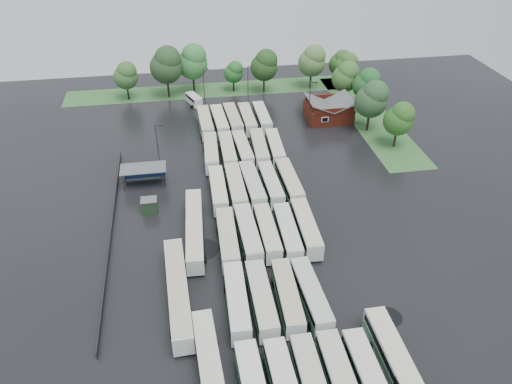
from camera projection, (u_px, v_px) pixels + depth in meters
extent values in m
plane|color=black|center=(256.00, 249.00, 76.95)|extent=(160.00, 160.00, 0.00)
cube|color=maroon|center=(328.00, 113.00, 114.37)|extent=(10.00, 8.00, 3.40)
cube|color=#4C4F51|center=(319.00, 103.00, 112.58)|extent=(5.07, 8.60, 2.19)
cube|color=#4C4F51|center=(340.00, 101.00, 113.26)|extent=(5.07, 8.60, 2.19)
cube|color=maroon|center=(334.00, 111.00, 109.87)|extent=(9.00, 0.20, 1.20)
cube|color=silver|center=(325.00, 120.00, 110.61)|extent=(1.60, 0.12, 1.20)
cylinder|color=#2D2D30|center=(124.00, 183.00, 89.55)|extent=(0.16, 0.16, 3.40)
cylinder|color=#2D2D30|center=(164.00, 179.00, 90.54)|extent=(0.16, 0.16, 3.40)
cylinder|color=#2D2D30|center=(125.00, 174.00, 92.17)|extent=(0.16, 0.16, 3.40)
cylinder|color=#2D2D30|center=(164.00, 170.00, 93.16)|extent=(0.16, 0.16, 3.40)
cube|color=#4C4F51|center=(143.00, 168.00, 90.35)|extent=(8.20, 4.20, 0.15)
cube|color=navy|center=(144.00, 172.00, 92.97)|extent=(7.60, 0.08, 2.60)
cube|color=#19311B|center=(149.00, 206.00, 84.36)|extent=(2.50, 2.00, 2.50)
cube|color=#4C4F51|center=(149.00, 200.00, 83.64)|extent=(2.70, 2.20, 0.12)
cube|color=#2E5E2B|center=(223.00, 89.00, 130.33)|extent=(80.00, 10.00, 0.01)
cube|color=#2E5E2B|center=(369.00, 116.00, 116.68)|extent=(10.00, 50.00, 0.01)
cube|color=#2D2D30|center=(112.00, 229.00, 80.13)|extent=(0.10, 50.00, 1.20)
cylinder|color=black|center=(249.00, 371.00, 58.09)|extent=(2.63, 0.99, 0.99)
cube|color=beige|center=(286.00, 382.00, 53.56)|extent=(2.69, 11.98, 0.12)
cylinder|color=black|center=(278.00, 369.00, 58.38)|extent=(2.61, 0.98, 0.98)
cube|color=black|center=(313.00, 383.00, 54.50)|extent=(2.76, 11.89, 0.91)
cube|color=#B2AC9D|center=(313.00, 378.00, 54.00)|extent=(2.60, 12.01, 0.12)
cylinder|color=black|center=(303.00, 365.00, 58.84)|extent=(2.63, 0.99, 0.99)
cube|color=silver|center=(341.00, 383.00, 55.09)|extent=(2.75, 12.67, 2.90)
cube|color=black|center=(341.00, 380.00, 54.77)|extent=(2.81, 12.16, 0.93)
cube|color=#B6B19F|center=(342.00, 375.00, 54.26)|extent=(2.64, 12.29, 0.13)
cylinder|color=black|center=(329.00, 361.00, 59.22)|extent=(2.69, 1.01, 1.01)
cube|color=silver|center=(369.00, 380.00, 55.48)|extent=(2.64, 12.36, 2.83)
cube|color=black|center=(370.00, 377.00, 55.16)|extent=(2.70, 11.87, 0.91)
cube|color=#337D45|center=(368.00, 384.00, 55.82)|extent=(2.69, 12.12, 0.62)
cube|color=beige|center=(371.00, 372.00, 54.66)|extent=(2.54, 11.99, 0.12)
cylinder|color=black|center=(356.00, 359.00, 59.50)|extent=(2.62, 0.99, 0.99)
cube|color=silver|center=(237.00, 302.00, 65.30)|extent=(3.00, 12.47, 2.84)
cube|color=black|center=(237.00, 299.00, 64.98)|extent=(3.05, 11.97, 0.91)
cube|color=#217330|center=(237.00, 305.00, 65.65)|extent=(3.05, 12.22, 0.62)
cube|color=beige|center=(237.00, 294.00, 64.48)|extent=(2.89, 12.09, 0.12)
cylinder|color=black|center=(241.00, 332.00, 62.84)|extent=(2.63, 0.99, 0.99)
cylinder|color=black|center=(233.00, 288.00, 69.34)|extent=(2.63, 0.99, 0.99)
cube|color=silver|center=(261.00, 299.00, 65.62)|extent=(2.63, 12.42, 2.84)
cube|color=black|center=(261.00, 296.00, 65.30)|extent=(2.69, 11.93, 0.91)
cube|color=#2B703D|center=(261.00, 303.00, 65.97)|extent=(2.68, 12.17, 0.63)
cube|color=#B7B3A0|center=(261.00, 291.00, 64.80)|extent=(2.53, 12.05, 0.12)
cylinder|color=black|center=(267.00, 330.00, 63.15)|extent=(2.64, 0.99, 0.99)
cylinder|color=black|center=(256.00, 286.00, 69.66)|extent=(2.64, 0.99, 0.99)
cube|color=silver|center=(287.00, 297.00, 66.07)|extent=(2.94, 12.20, 2.78)
cube|color=black|center=(287.00, 294.00, 65.76)|extent=(2.98, 11.72, 0.89)
cube|color=#1B7936|center=(287.00, 300.00, 66.41)|extent=(2.98, 11.96, 0.61)
cube|color=tan|center=(288.00, 289.00, 65.27)|extent=(2.82, 11.84, 0.12)
cylinder|color=black|center=(293.00, 326.00, 63.66)|extent=(2.58, 0.97, 0.97)
cylinder|color=black|center=(281.00, 284.00, 70.03)|extent=(2.58, 0.97, 0.97)
cube|color=silver|center=(311.00, 295.00, 66.32)|extent=(3.03, 12.28, 2.79)
cube|color=black|center=(311.00, 292.00, 66.01)|extent=(3.07, 11.79, 0.89)
cube|color=#1E7332|center=(311.00, 298.00, 66.66)|extent=(3.07, 12.04, 0.61)
cube|color=#B2B0AB|center=(311.00, 287.00, 65.52)|extent=(2.91, 11.91, 0.12)
cylinder|color=black|center=(318.00, 325.00, 63.90)|extent=(2.59, 0.97, 0.97)
cylinder|color=black|center=(303.00, 282.00, 70.30)|extent=(2.59, 0.97, 0.97)
cube|color=silver|center=(228.00, 239.00, 76.00)|extent=(2.99, 12.72, 2.90)
cube|color=black|center=(227.00, 236.00, 75.68)|extent=(3.04, 12.21, 0.93)
cube|color=#227236|center=(228.00, 242.00, 76.35)|extent=(3.03, 12.47, 0.64)
cube|color=#B5AE8F|center=(227.00, 231.00, 75.16)|extent=(2.87, 12.33, 0.13)
cylinder|color=black|center=(231.00, 264.00, 73.49)|extent=(2.69, 1.01, 1.01)
cylinder|color=black|center=(225.00, 230.00, 80.12)|extent=(2.69, 1.01, 1.01)
cube|color=silver|center=(248.00, 234.00, 76.94)|extent=(2.85, 12.67, 2.89)
cube|color=black|center=(248.00, 231.00, 76.62)|extent=(2.90, 12.16, 0.93)
cube|color=#1D7437|center=(248.00, 238.00, 77.30)|extent=(2.89, 12.41, 0.64)
cube|color=#BCB8AC|center=(248.00, 227.00, 76.11)|extent=(2.73, 12.29, 0.13)
cylinder|color=black|center=(252.00, 259.00, 74.44)|extent=(2.68, 1.01, 1.01)
cylinder|color=black|center=(244.00, 226.00, 81.06)|extent=(2.68, 1.01, 1.01)
cube|color=silver|center=(267.00, 233.00, 77.44)|extent=(2.53, 12.04, 2.76)
cube|color=black|center=(267.00, 230.00, 77.13)|extent=(2.59, 11.56, 0.88)
cube|color=#27733B|center=(267.00, 236.00, 77.77)|extent=(2.58, 11.80, 0.61)
cube|color=beige|center=(267.00, 225.00, 76.64)|extent=(2.43, 11.68, 0.12)
cylinder|color=black|center=(272.00, 256.00, 75.05)|extent=(2.56, 0.96, 0.96)
cylinder|color=black|center=(263.00, 225.00, 81.36)|extent=(2.56, 0.96, 0.96)
cube|color=silver|center=(287.00, 233.00, 77.38)|extent=(2.86, 12.30, 2.80)
cube|color=black|center=(287.00, 230.00, 77.07)|extent=(2.91, 11.81, 0.90)
cube|color=#237938|center=(287.00, 236.00, 77.72)|extent=(2.91, 12.05, 0.62)
cube|color=beige|center=(288.00, 225.00, 76.57)|extent=(2.75, 11.93, 0.12)
cylinder|color=black|center=(293.00, 256.00, 74.95)|extent=(2.60, 0.98, 0.98)
cylinder|color=black|center=(282.00, 225.00, 81.37)|extent=(2.60, 0.98, 0.98)
cube|color=silver|center=(306.00, 228.00, 78.26)|extent=(2.98, 12.62, 2.88)
cube|color=black|center=(306.00, 225.00, 77.94)|extent=(3.02, 12.12, 0.92)
cube|color=#2D7D42|center=(306.00, 231.00, 78.62)|extent=(3.02, 12.37, 0.63)
cube|color=beige|center=(307.00, 220.00, 77.43)|extent=(2.86, 12.24, 0.13)
cylinder|color=black|center=(312.00, 252.00, 75.77)|extent=(2.67, 1.00, 1.00)
cylinder|color=black|center=(300.00, 220.00, 82.36)|extent=(2.67, 1.00, 1.00)
cube|color=silver|center=(218.00, 190.00, 87.32)|extent=(2.73, 12.25, 2.80)
cube|color=black|center=(218.00, 187.00, 87.01)|extent=(2.79, 11.76, 0.90)
cube|color=#367C49|center=(218.00, 193.00, 87.66)|extent=(2.78, 12.00, 0.62)
cube|color=beige|center=(218.00, 183.00, 86.52)|extent=(2.63, 11.88, 0.12)
cylinder|color=black|center=(221.00, 209.00, 84.90)|extent=(2.59, 0.98, 0.98)
cylinder|color=black|center=(216.00, 185.00, 91.30)|extent=(2.59, 0.98, 0.98)
cube|color=silver|center=(236.00, 188.00, 87.90)|extent=(2.63, 12.61, 2.89)
cube|color=black|center=(236.00, 185.00, 87.58)|extent=(2.69, 12.10, 0.92)
cube|color=#2F7C44|center=(236.00, 191.00, 88.25)|extent=(2.68, 12.35, 0.64)
cube|color=#C0B497|center=(235.00, 180.00, 87.07)|extent=(2.52, 12.23, 0.13)
cylinder|color=black|center=(239.00, 207.00, 85.40)|extent=(2.68, 1.01, 1.01)
cylinder|color=black|center=(233.00, 182.00, 92.01)|extent=(2.68, 1.01, 1.01)
cube|color=silver|center=(252.00, 186.00, 88.36)|extent=(3.09, 12.77, 2.91)
cube|color=black|center=(252.00, 183.00, 88.03)|extent=(3.13, 12.27, 0.93)
cube|color=#228038|center=(252.00, 189.00, 88.71)|extent=(3.13, 12.52, 0.64)
cube|color=#B3B0A6|center=(252.00, 179.00, 87.52)|extent=(2.97, 12.39, 0.13)
cylinder|color=black|center=(256.00, 205.00, 85.84)|extent=(2.70, 1.02, 1.02)
cylinder|color=black|center=(249.00, 181.00, 92.50)|extent=(2.70, 1.02, 1.02)
cube|color=silver|center=(271.00, 185.00, 88.82)|extent=(2.76, 12.14, 2.77)
cube|color=black|center=(271.00, 182.00, 88.51)|extent=(2.81, 11.66, 0.89)
cube|color=#1F7336|center=(271.00, 187.00, 89.16)|extent=(2.81, 11.90, 0.61)
cube|color=beige|center=(271.00, 178.00, 88.02)|extent=(2.65, 11.78, 0.12)
cylinder|color=black|center=(275.00, 203.00, 86.42)|extent=(2.57, 0.97, 0.97)
cylinder|color=black|center=(267.00, 180.00, 92.77)|extent=(2.57, 0.97, 0.97)
cube|color=silver|center=(289.00, 182.00, 89.30)|extent=(2.81, 12.64, 2.89)
cube|color=black|center=(289.00, 180.00, 88.98)|extent=(2.87, 12.14, 0.92)
cube|color=#207730|center=(289.00, 185.00, 89.65)|extent=(2.86, 12.39, 0.64)
cube|color=#BAB190|center=(289.00, 175.00, 88.47)|extent=(2.70, 12.26, 0.13)
cylinder|color=black|center=(294.00, 202.00, 86.80)|extent=(2.68, 1.01, 1.01)
cylinder|color=black|center=(284.00, 177.00, 93.41)|extent=(2.68, 1.01, 1.01)
cube|color=silver|center=(211.00, 153.00, 98.35)|extent=(3.22, 12.52, 2.84)
cube|color=black|center=(211.00, 150.00, 98.04)|extent=(3.26, 12.03, 0.91)
cube|color=#328145|center=(211.00, 156.00, 98.70)|extent=(3.26, 12.28, 0.63)
cube|color=#BCB59E|center=(211.00, 146.00, 97.53)|extent=(3.10, 12.15, 0.12)
cylinder|color=black|center=(213.00, 169.00, 95.89)|extent=(2.64, 0.99, 0.99)
cylinder|color=black|center=(210.00, 149.00, 102.40)|extent=(2.64, 0.99, 0.99)
cube|color=silver|center=(228.00, 152.00, 98.80)|extent=(2.73, 12.32, 2.82)
cube|color=black|center=(228.00, 149.00, 98.49)|extent=(2.78, 11.83, 0.90)
cube|color=#247434|center=(228.00, 154.00, 99.14)|extent=(2.78, 12.08, 0.62)
cube|color=#BBB7A2|center=(227.00, 145.00, 97.99)|extent=(2.62, 11.95, 0.12)
cylinder|color=black|center=(230.00, 168.00, 96.36)|extent=(2.61, 0.98, 0.98)
cylinder|color=black|center=(226.00, 148.00, 102.81)|extent=(2.61, 0.98, 0.98)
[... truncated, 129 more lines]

